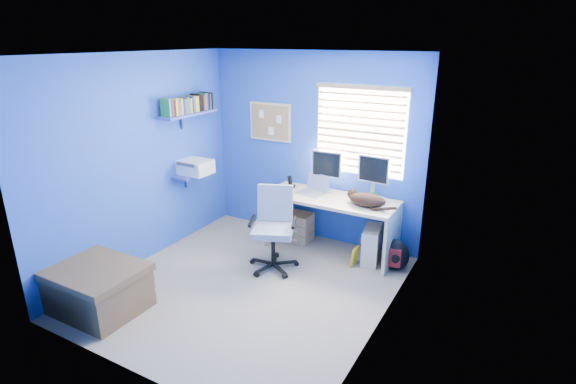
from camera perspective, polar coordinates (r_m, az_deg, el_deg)
The scene contains 23 objects.
floor at distance 5.17m, azimuth -5.08°, elevation -11.83°, with size 3.00×3.20×0.00m, color tan.
ceiling at distance 4.44m, azimuth -6.05°, elevation 17.06°, with size 3.00×3.20×0.00m, color white.
wall_back at distance 5.99m, azimuth 3.19°, elevation 5.54°, with size 3.00×0.01×2.50m, color blue.
wall_front at distance 3.55m, azimuth -20.34°, elevation -5.42°, with size 3.00×0.01×2.50m, color blue.
wall_left at distance 5.62m, azimuth -18.27°, elevation 3.68°, with size 0.01×3.20×2.50m, color blue.
wall_right at distance 4.04m, azimuth 12.34°, elevation -1.66°, with size 0.01×3.20×2.50m, color blue.
desk at distance 5.80m, azimuth 5.34°, elevation -4.15°, with size 1.68×0.65×0.74m, color tan.
laptop at distance 5.76m, azimuth 3.14°, elevation 0.84°, with size 0.33×0.26×0.22m, color silver.
monitor_left at distance 5.81m, azimuth 4.97°, elevation 2.62°, with size 0.40×0.12×0.54m, color silver.
monitor_right at distance 5.66m, azimuth 10.81°, elevation 1.90°, with size 0.40×0.12×0.54m, color silver.
phone at distance 5.98m, azimuth 0.25°, elevation 1.34°, with size 0.09×0.11×0.17m, color black.
mug at distance 5.59m, azimuth 10.81°, elevation -0.68°, with size 0.10×0.09×0.10m, color #297A36.
cd_spindle at distance 5.55m, azimuth 11.58°, elevation -1.06°, with size 0.13×0.13×0.07m, color silver.
cat at distance 5.41m, azimuth 10.04°, elevation -1.01°, with size 0.45×0.23×0.16m, color black.
tower_pc at distance 5.67m, azimuth 10.55°, elevation -6.60°, with size 0.19×0.44×0.45m, color beige.
drawer_boxes at distance 6.12m, azimuth 1.36°, elevation -4.47°, with size 0.35×0.28×0.41m, color tan.
yellow_book at distance 5.58m, azimuth 8.44°, elevation -8.08°, with size 0.03×0.17×0.24m, color yellow.
backpack at distance 5.56m, azimuth 13.51°, elevation -7.72°, with size 0.32×0.25×0.38m, color black.
bed_corner at distance 5.08m, azimuth -23.40°, elevation -11.02°, with size 0.98×0.70×0.47m, color brown.
office_chair at distance 5.40m, azimuth -1.83°, elevation -5.92°, with size 0.75×0.75×0.98m.
window_blinds at distance 5.65m, azimuth 9.09°, elevation 7.63°, with size 1.15×0.05×1.10m.
corkboard at distance 6.22m, azimuth -2.29°, elevation 8.88°, with size 0.64×0.02×0.52m.
wall_shelves at distance 5.99m, azimuth -12.26°, elevation 6.95°, with size 0.42×0.90×1.05m.
Camera 1 is at (2.54, -3.64, 2.65)m, focal length 28.00 mm.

